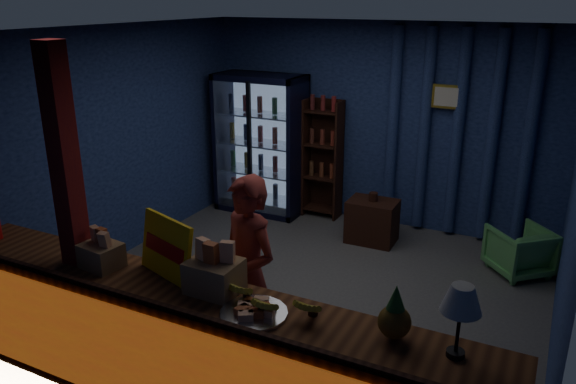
# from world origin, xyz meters

# --- Properties ---
(ground) EXTENTS (4.60, 4.60, 0.00)m
(ground) POSITION_xyz_m (0.00, 0.00, 0.00)
(ground) COLOR #515154
(ground) RESTS_ON ground
(room_walls) EXTENTS (4.60, 4.60, 4.60)m
(room_walls) POSITION_xyz_m (0.00, 0.00, 1.57)
(room_walls) COLOR navy
(room_walls) RESTS_ON ground
(counter) EXTENTS (4.40, 0.57, 0.99)m
(counter) POSITION_xyz_m (0.00, -1.91, 0.48)
(counter) COLOR brown
(counter) RESTS_ON ground
(support_post) EXTENTS (0.16, 0.16, 2.60)m
(support_post) POSITION_xyz_m (-1.05, -1.90, 1.30)
(support_post) COLOR maroon
(support_post) RESTS_ON ground
(beverage_cooler) EXTENTS (1.20, 0.62, 1.90)m
(beverage_cooler) POSITION_xyz_m (-1.55, 1.92, 0.93)
(beverage_cooler) COLOR black
(beverage_cooler) RESTS_ON ground
(bottle_shelf) EXTENTS (0.50, 0.28, 1.60)m
(bottle_shelf) POSITION_xyz_m (-0.70, 2.06, 0.79)
(bottle_shelf) COLOR #341910
(bottle_shelf) RESTS_ON ground
(curtain_folds) EXTENTS (1.74, 0.14, 2.50)m
(curtain_folds) POSITION_xyz_m (1.00, 2.14, 1.30)
(curtain_folds) COLOR navy
(curtain_folds) RESTS_ON room_walls
(framed_picture) EXTENTS (0.36, 0.04, 0.28)m
(framed_picture) POSITION_xyz_m (0.85, 2.10, 1.75)
(framed_picture) COLOR gold
(framed_picture) RESTS_ON room_walls
(shopkeeper) EXTENTS (0.69, 0.58, 1.62)m
(shopkeeper) POSITION_xyz_m (0.09, -1.28, 0.81)
(shopkeeper) COLOR maroon
(shopkeeper) RESTS_ON ground
(green_chair) EXTENTS (0.81, 0.81, 0.53)m
(green_chair) POSITION_xyz_m (1.90, 1.41, 0.26)
(green_chair) COLOR #57AF5B
(green_chair) RESTS_ON ground
(side_table) EXTENTS (0.59, 0.44, 0.64)m
(side_table) POSITION_xyz_m (0.20, 1.50, 0.27)
(side_table) COLOR #341910
(side_table) RESTS_ON ground
(yellow_sign) EXTENTS (0.56, 0.28, 0.44)m
(yellow_sign) POSITION_xyz_m (-0.29, -1.77, 1.17)
(yellow_sign) COLOR yellow
(yellow_sign) RESTS_ON counter
(snack_box_left) EXTENTS (0.35, 0.29, 0.37)m
(snack_box_left) POSITION_xyz_m (0.15, -1.81, 1.08)
(snack_box_left) COLOR #A4764F
(snack_box_left) RESTS_ON counter
(snack_box_centre) EXTENTS (0.31, 0.27, 0.30)m
(snack_box_centre) POSITION_xyz_m (-0.81, -1.89, 1.06)
(snack_box_centre) COLOR #A4764F
(snack_box_centre) RESTS_ON counter
(pastry_tray) EXTENTS (0.44, 0.44, 0.07)m
(pastry_tray) POSITION_xyz_m (0.54, -1.96, 0.97)
(pastry_tray) COLOR silver
(pastry_tray) RESTS_ON counter
(banana_bunches) EXTENTS (0.70, 0.28, 0.15)m
(banana_bunches) POSITION_xyz_m (0.63, -1.86, 1.03)
(banana_bunches) COLOR yellow
(banana_bunches) RESTS_ON counter
(table_lamp) EXTENTS (0.23, 0.23, 0.45)m
(table_lamp) POSITION_xyz_m (1.78, -1.82, 1.30)
(table_lamp) COLOR black
(table_lamp) RESTS_ON counter
(pineapple) EXTENTS (0.20, 0.20, 0.34)m
(pineapple) POSITION_xyz_m (1.41, -1.81, 1.09)
(pineapple) COLOR #8A5919
(pineapple) RESTS_ON counter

